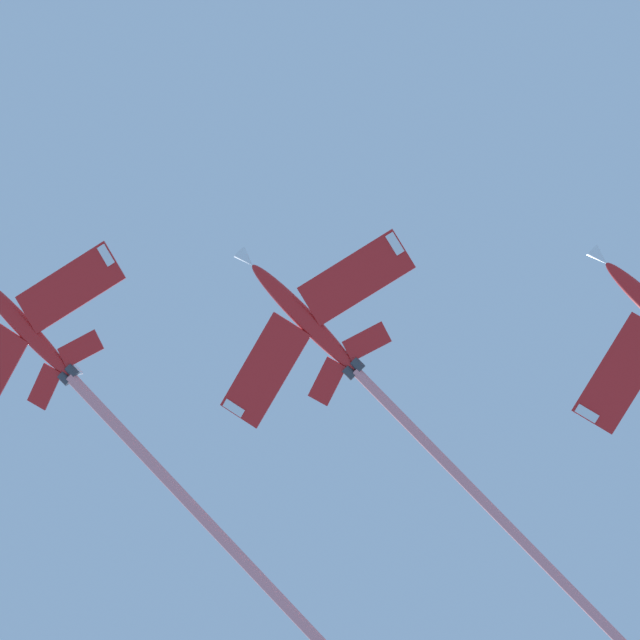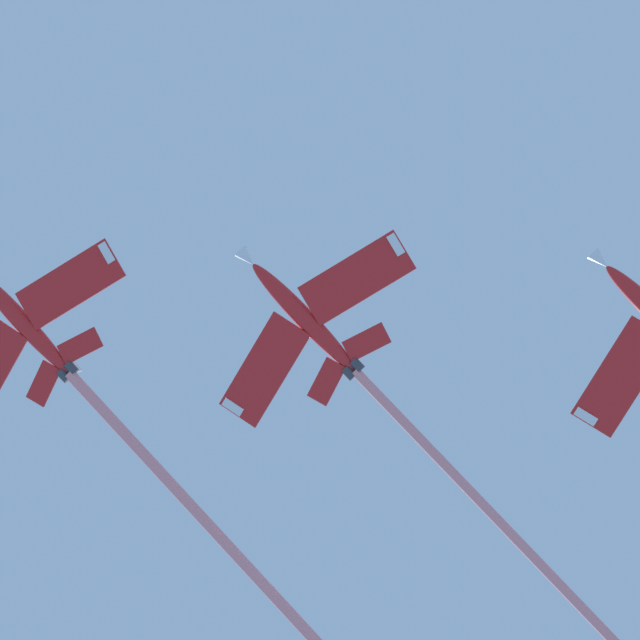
{
  "view_description": "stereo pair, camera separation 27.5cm",
  "coord_description": "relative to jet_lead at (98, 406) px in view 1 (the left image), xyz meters",
  "views": [
    {
      "loc": [
        50.09,
        6.4,
        1.89
      ],
      "look_at": [
        35.59,
        24.37,
        102.05
      ],
      "focal_mm": 71.82,
      "sensor_mm": 36.0,
      "label": 1
    },
    {
      "loc": [
        49.88,
        6.23,
        1.89
      ],
      "look_at": [
        35.59,
        24.37,
        102.05
      ],
      "focal_mm": 71.82,
      "sensor_mm": 36.0,
      "label": 2
    }
  ],
  "objects": [
    {
      "name": "jet_lead",
      "position": [
        0.0,
        0.0,
        0.0
      ],
      "size": [
        20.03,
        46.85,
        13.91
      ],
      "color": "red"
    },
    {
      "name": "jet_second",
      "position": [
        19.38,
        12.47,
        -4.0
      ],
      "size": [
        20.02,
        48.84,
        14.77
      ],
      "color": "red"
    }
  ]
}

